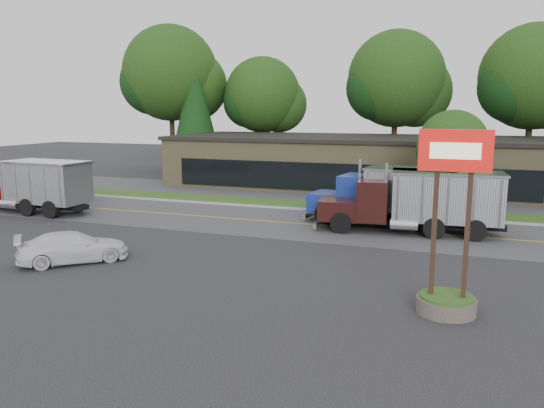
# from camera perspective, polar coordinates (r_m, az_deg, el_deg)

# --- Properties ---
(ground) EXTENTS (140.00, 140.00, 0.00)m
(ground) POSITION_cam_1_polar(r_m,az_deg,el_deg) (23.58, -8.12, -6.13)
(ground) COLOR #38383E
(ground) RESTS_ON ground
(road) EXTENTS (60.00, 8.00, 0.02)m
(road) POSITION_cam_1_polar(r_m,az_deg,el_deg) (31.55, -0.39, -1.90)
(road) COLOR #545459
(road) RESTS_ON ground
(center_line) EXTENTS (60.00, 0.12, 0.01)m
(center_line) POSITION_cam_1_polar(r_m,az_deg,el_deg) (31.55, -0.39, -1.90)
(center_line) COLOR gold
(center_line) RESTS_ON ground
(curb) EXTENTS (60.00, 0.30, 0.12)m
(curb) POSITION_cam_1_polar(r_m,az_deg,el_deg) (35.44, 1.99, -0.58)
(curb) COLOR #9E9E99
(curb) RESTS_ON ground
(grass_verge) EXTENTS (60.00, 3.40, 0.03)m
(grass_verge) POSITION_cam_1_polar(r_m,az_deg,el_deg) (37.12, 2.85, -0.09)
(grass_verge) COLOR #2C551D
(grass_verge) RESTS_ON ground
(far_parking) EXTENTS (60.00, 7.00, 0.02)m
(far_parking) POSITION_cam_1_polar(r_m,az_deg,el_deg) (41.86, 4.89, 1.04)
(far_parking) COLOR #545459
(far_parking) RESTS_ON ground
(strip_mall) EXTENTS (32.00, 12.00, 4.00)m
(strip_mall) POSITION_cam_1_polar(r_m,az_deg,el_deg) (46.97, 9.22, 4.38)
(strip_mall) COLOR #897A54
(strip_mall) RESTS_ON ground
(bilo_sign) EXTENTS (2.20, 1.90, 5.95)m
(bilo_sign) POSITION_cam_1_polar(r_m,az_deg,el_deg) (17.99, 18.52, -5.00)
(bilo_sign) COLOR #6B6054
(bilo_sign) RESTS_ON ground
(tree_far_a) EXTENTS (11.00, 10.35, 15.69)m
(tree_far_a) POSITION_cam_1_polar(r_m,az_deg,el_deg) (60.49, -10.65, 13.18)
(tree_far_a) COLOR #382619
(tree_far_a) RESTS_ON ground
(tree_far_b) EXTENTS (8.54, 8.04, 12.18)m
(tree_far_b) POSITION_cam_1_polar(r_m,az_deg,el_deg) (57.85, -0.86, 11.28)
(tree_far_b) COLOR #382619
(tree_far_b) RESTS_ON ground
(tree_far_c) EXTENTS (9.99, 9.40, 14.25)m
(tree_far_c) POSITION_cam_1_polar(r_m,az_deg,el_deg) (54.50, 13.39, 12.48)
(tree_far_c) COLOR #382619
(tree_far_c) RESTS_ON ground
(tree_far_d) EXTENTS (9.87, 9.29, 14.08)m
(tree_far_d) POSITION_cam_1_polar(r_m,az_deg,el_deg) (53.35, 26.41, 11.67)
(tree_far_d) COLOR #382619
(tree_far_d) RESTS_ON ground
(evergreen_left) EXTENTS (5.42, 5.42, 12.32)m
(evergreen_left) POSITION_cam_1_polar(r_m,az_deg,el_deg) (56.66, -8.27, 10.19)
(evergreen_left) COLOR #382619
(evergreen_left) RESTS_ON ground
(tree_verge) EXTENTS (4.61, 4.34, 6.58)m
(tree_verge) POSITION_cam_1_polar(r_m,az_deg,el_deg) (35.05, 18.94, 5.68)
(tree_verge) COLOR #382619
(tree_verge) RESTS_ON ground
(dump_truck_red) EXTENTS (9.28, 3.02, 3.36)m
(dump_truck_red) POSITION_cam_1_polar(r_m,az_deg,el_deg) (37.43, -24.39, 1.90)
(dump_truck_red) COLOR black
(dump_truck_red) RESTS_ON ground
(dump_truck_blue) EXTENTS (8.71, 3.59, 3.36)m
(dump_truck_blue) POSITION_cam_1_polar(r_m,az_deg,el_deg) (30.76, 12.70, 0.97)
(dump_truck_blue) COLOR black
(dump_truck_blue) RESTS_ON ground
(dump_truck_maroon) EXTENTS (9.79, 3.43, 3.36)m
(dump_truck_maroon) POSITION_cam_1_polar(r_m,az_deg,el_deg) (29.31, 15.66, 0.41)
(dump_truck_maroon) COLOR black
(dump_truck_maroon) RESTS_ON ground
(rally_car) EXTENTS (4.58, 4.56, 1.33)m
(rally_car) POSITION_cam_1_polar(r_m,az_deg,el_deg) (24.67, -20.61, -4.36)
(rally_car) COLOR white
(rally_car) RESTS_ON ground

